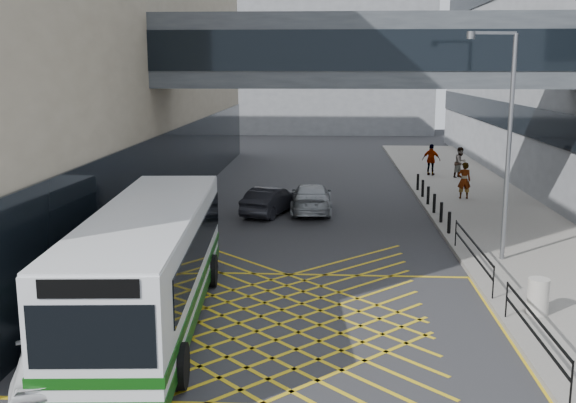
% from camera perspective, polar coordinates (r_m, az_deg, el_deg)
% --- Properties ---
extents(ground, '(120.00, 120.00, 0.00)m').
position_cam_1_polar(ground, '(18.53, -0.76, -10.34)').
color(ground, '#333335').
extents(building_far, '(28.00, 16.00, 18.00)m').
position_cam_1_polar(building_far, '(77.29, 1.07, 12.84)').
color(building_far, gray).
rests_on(building_far, ground).
extents(skybridge, '(20.00, 4.10, 3.00)m').
position_cam_1_polar(skybridge, '(29.25, 7.00, 12.49)').
color(skybridge, '#40454A').
rests_on(skybridge, ground).
extents(pavement, '(6.00, 54.00, 0.16)m').
position_cam_1_polar(pavement, '(33.78, 16.61, -0.75)').
color(pavement, gray).
rests_on(pavement, ground).
extents(box_junction, '(12.00, 9.00, 0.01)m').
position_cam_1_polar(box_junction, '(18.53, -0.76, -10.33)').
color(box_junction, gold).
rests_on(box_junction, ground).
extents(bus, '(3.47, 11.55, 3.19)m').
position_cam_1_polar(bus, '(18.41, -11.52, -5.10)').
color(bus, silver).
rests_on(bus, ground).
extents(car_white, '(3.30, 4.96, 1.46)m').
position_cam_1_polar(car_white, '(15.63, -19.02, -12.31)').
color(car_white, white).
rests_on(car_white, ground).
extents(car_dark, '(2.87, 4.52, 1.32)m').
position_cam_1_polar(car_dark, '(31.83, -1.53, 0.07)').
color(car_dark, black).
rests_on(car_dark, ground).
extents(car_silver, '(2.08, 4.75, 1.46)m').
position_cam_1_polar(car_silver, '(32.36, 1.99, 0.39)').
color(car_silver, '#909498').
rests_on(car_silver, ground).
extents(street_lamp, '(1.79, 0.51, 7.85)m').
position_cam_1_polar(street_lamp, '(24.29, 17.88, 5.53)').
color(street_lamp, slate).
rests_on(street_lamp, pavement).
extents(litter_bin, '(0.58, 0.58, 1.00)m').
position_cam_1_polar(litter_bin, '(19.88, 20.41, -7.53)').
color(litter_bin, '#ADA89E').
rests_on(litter_bin, pavement).
extents(kerb_railings, '(0.05, 12.54, 1.00)m').
position_cam_1_polar(kerb_railings, '(20.46, 17.17, -6.15)').
color(kerb_railings, black).
rests_on(kerb_railings, pavement).
extents(bollards, '(0.14, 10.14, 0.90)m').
position_cam_1_polar(bollards, '(33.15, 12.02, 0.19)').
color(bollards, black).
rests_on(bollards, pavement).
extents(pedestrian_a, '(0.76, 0.55, 1.89)m').
position_cam_1_polar(pedestrian_a, '(36.00, 14.68, 1.74)').
color(pedestrian_a, gray).
rests_on(pedestrian_a, pavement).
extents(pedestrian_b, '(1.04, 1.00, 1.87)m').
position_cam_1_polar(pedestrian_b, '(42.91, 14.39, 3.22)').
color(pedestrian_b, gray).
rests_on(pedestrian_b, pavement).
extents(pedestrian_c, '(1.29, 0.99, 1.96)m').
position_cam_1_polar(pedestrian_c, '(43.40, 12.04, 3.47)').
color(pedestrian_c, gray).
rests_on(pedestrian_c, pavement).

